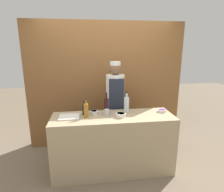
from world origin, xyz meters
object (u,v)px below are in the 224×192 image
Objects in this scene: sauce_bowl_purple at (162,111)px; cup_steel at (107,113)px; bottle_wine at (107,105)px; sauce_bowl_red at (121,115)px; cutting_board at (69,117)px; bottle_soy at (84,109)px; bottle_amber at (86,110)px; bottle_clear at (126,104)px; chef_center at (115,105)px; sauce_bowl_white at (94,112)px.

cup_steel is (-0.90, -0.05, 0.03)m from sauce_bowl_purple.
bottle_wine reaches higher than sauce_bowl_purple.
sauce_bowl_purple is 0.90m from bottle_wine.
cup_steel is at bearing 158.30° from sauce_bowl_red.
cutting_board is 1.34× the size of bottle_soy.
bottle_wine reaches higher than bottle_soy.
bottle_amber is (0.25, -0.02, 0.10)m from cutting_board.
cup_steel is at bearing -157.10° from bottle_clear.
sauce_bowl_red is 0.51× the size of bottle_amber.
sauce_bowl_purple is at bearing -3.10° from bottle_wine.
chef_center is (0.19, 0.38, -0.11)m from bottle_wine.
chef_center is at bearing 110.61° from bottle_clear.
sauce_bowl_purple is 1.39× the size of cup_steel.
chef_center reaches higher than sauce_bowl_red.
bottle_wine is (-0.89, 0.05, 0.11)m from sauce_bowl_purple.
sauce_bowl_red is 0.45× the size of bottle_clear.
bottle_clear is at bearing 14.52° from bottle_amber.
bottle_wine is at bearing -1.09° from sauce_bowl_white.
bottle_clear is at bearing 22.90° from cup_steel.
bottle_amber is at bearing 173.89° from sauce_bowl_red.
bottle_wine is at bearing 136.72° from sauce_bowl_red.
cutting_board is 0.56m from cup_steel.
sauce_bowl_white is 0.53m from bottle_clear.
cup_steel is (-0.01, -0.10, -0.08)m from bottle_wine.
sauce_bowl_red is 0.49× the size of cutting_board.
chef_center reaches higher than bottle_clear.
sauce_bowl_purple is at bearing 3.43° from cup_steel.
bottle_amber is 0.87× the size of bottle_clear.
bottle_amber is 0.73m from chef_center.
bottle_soy is at bearing 101.97° from bottle_amber.
cutting_board is at bearing -179.43° from cup_steel.
chef_center is at bearing 148.14° from sauce_bowl_purple.
sauce_bowl_white is 0.22m from bottle_wine.
sauce_bowl_purple is 0.41× the size of bottle_wine.
sauce_bowl_purple is 1.19× the size of sauce_bowl_white.
chef_center reaches higher than cup_steel.
bottle_soy is at bearing 23.78° from cutting_board.
bottle_wine is 0.44m from chef_center.
sauce_bowl_red is 0.76m from cutting_board.
sauce_bowl_white is at bearing 178.91° from bottle_wine.
cutting_board is 0.27m from bottle_amber.
bottle_clear reaches higher than cutting_board.
cup_steel is (0.19, -0.11, 0.02)m from sauce_bowl_white.
sauce_bowl_red is 0.56m from chef_center.
bottle_wine is 3.37× the size of cup_steel.
bottle_wine is 0.13m from cup_steel.
sauce_bowl_white is 0.79× the size of sauce_bowl_red.
bottle_soy is 0.67m from chef_center.
bottle_wine reaches higher than cup_steel.
sauce_bowl_purple is 0.71m from sauce_bowl_red.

